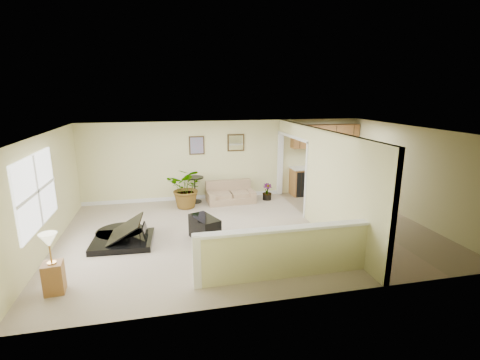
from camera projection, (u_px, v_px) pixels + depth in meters
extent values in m
plane|color=#B3A38B|center=(249.00, 231.00, 8.66)|extent=(9.00, 9.00, 0.00)
cube|color=beige|center=(227.00, 160.00, 11.20)|extent=(9.00, 0.04, 2.50)
cube|color=beige|center=(294.00, 229.00, 5.52)|extent=(9.00, 0.04, 2.50)
cube|color=beige|center=(45.00, 194.00, 7.42)|extent=(0.04, 6.00, 2.50)
cube|color=beige|center=(412.00, 174.00, 9.30)|extent=(0.04, 6.00, 2.50)
cube|color=beige|center=(249.00, 131.00, 8.05)|extent=(9.00, 6.00, 0.04)
cube|color=gray|center=(362.00, 221.00, 9.32)|extent=(2.70, 6.00, 0.01)
cube|color=beige|center=(342.00, 192.00, 7.60)|extent=(0.12, 3.60, 2.50)
cube|color=beige|center=(294.00, 130.00, 10.16)|extent=(0.12, 2.35, 0.40)
cube|color=beige|center=(286.00, 253.00, 6.40)|extent=(3.30, 0.12, 0.95)
cube|color=white|center=(287.00, 229.00, 6.28)|extent=(3.40, 0.22, 0.05)
cube|color=white|center=(197.00, 261.00, 6.05)|extent=(0.14, 0.14, 1.00)
cube|color=white|center=(36.00, 191.00, 6.90)|extent=(0.05, 2.15, 1.45)
cube|color=#3C2C15|center=(197.00, 145.00, 10.85)|extent=(0.48, 0.03, 0.58)
cube|color=#8F5B7A|center=(197.00, 145.00, 10.83)|extent=(0.40, 0.01, 0.50)
cube|color=#3C2C15|center=(236.00, 143.00, 11.10)|extent=(0.55, 0.03, 0.55)
cube|color=silver|center=(236.00, 143.00, 11.08)|extent=(0.46, 0.01, 0.46)
cube|color=olive|center=(324.00, 181.00, 11.80)|extent=(2.30, 0.60, 0.90)
cube|color=beige|center=(325.00, 167.00, 11.68)|extent=(2.36, 0.65, 0.04)
cube|color=black|center=(302.00, 182.00, 11.63)|extent=(0.60, 0.60, 0.84)
cube|color=olive|center=(325.00, 136.00, 11.54)|extent=(2.30, 0.35, 0.75)
cube|color=black|center=(121.00, 215.00, 7.75)|extent=(1.38, 1.20, 0.27)
cylinder|color=black|center=(117.00, 208.00, 8.20)|extent=(1.13, 1.13, 0.27)
cube|color=silver|center=(157.00, 214.00, 7.92)|extent=(0.25, 0.92, 0.02)
cube|color=black|center=(116.00, 204.00, 7.76)|extent=(1.09, 1.10, 0.61)
cube|color=black|center=(205.00, 229.00, 8.09)|extent=(0.71, 0.94, 0.56)
cube|color=#9E8065|center=(231.00, 196.00, 10.92)|extent=(1.49, 0.89, 0.41)
cube|color=#9E8065|center=(229.00, 180.00, 11.12)|extent=(1.47, 0.26, 0.43)
cube|color=#9E8065|center=(210.00, 188.00, 10.72)|extent=(0.21, 0.83, 0.16)
cube|color=#9E8065|center=(250.00, 186.00, 10.99)|extent=(0.21, 0.83, 0.16)
cylinder|color=black|center=(195.00, 202.00, 10.94)|extent=(0.41, 0.41, 0.03)
cylinder|color=black|center=(195.00, 190.00, 10.85)|extent=(0.04, 0.04, 0.79)
cylinder|color=black|center=(194.00, 178.00, 10.75)|extent=(0.56, 0.56, 0.03)
cylinder|color=black|center=(188.00, 203.00, 10.42)|extent=(0.35, 0.35, 0.25)
imported|color=#144316|center=(187.00, 188.00, 10.30)|extent=(1.40, 1.32, 1.23)
cylinder|color=black|center=(267.00, 197.00, 11.18)|extent=(0.28, 0.28, 0.19)
imported|color=#144316|center=(267.00, 192.00, 11.14)|extent=(0.30, 0.30, 0.54)
cube|color=olive|center=(54.00, 278.00, 5.95)|extent=(0.35, 0.35, 0.55)
cylinder|color=#B17C3B|center=(52.00, 263.00, 5.88)|extent=(0.15, 0.15, 0.02)
cylinder|color=#B17C3B|center=(50.00, 253.00, 5.83)|extent=(0.03, 0.03, 0.37)
cone|color=#ECE6C1|center=(48.00, 240.00, 5.78)|extent=(0.29, 0.29, 0.24)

